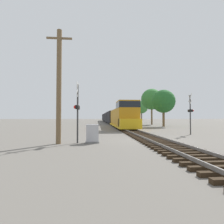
% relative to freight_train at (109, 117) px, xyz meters
% --- Properties ---
extents(ground_plane, '(400.00, 400.00, 0.00)m').
position_rel_freight_train_xyz_m(ground_plane, '(0.00, -47.66, -1.85)').
color(ground_plane, '#666059').
extents(rail_track_bed, '(2.60, 160.00, 0.31)m').
position_rel_freight_train_xyz_m(rail_track_bed, '(0.00, -47.66, -1.72)').
color(rail_track_bed, black).
rests_on(rail_track_bed, ground).
extents(freight_train, '(2.98, 80.10, 4.26)m').
position_rel_freight_train_xyz_m(freight_train, '(0.00, 0.00, 0.00)').
color(freight_train, '#B77A14').
rests_on(freight_train, ground).
extents(crossing_signal_near, '(0.36, 1.01, 4.46)m').
position_rel_freight_train_xyz_m(crossing_signal_near, '(-5.89, -48.73, 0.66)').
color(crossing_signal_near, '#333333').
rests_on(crossing_signal_near, ground).
extents(crossing_signal_far, '(0.43, 1.01, 4.46)m').
position_rel_freight_train_xyz_m(crossing_signal_far, '(5.68, -43.50, 0.66)').
color(crossing_signal_far, '#333333').
rests_on(crossing_signal_far, ground).
extents(relay_cabinet, '(0.98, 0.57, 1.34)m').
position_rel_freight_train_xyz_m(relay_cabinet, '(-4.78, -48.74, -1.19)').
color(relay_cabinet, slate).
rests_on(relay_cabinet, ground).
extents(utility_pole, '(1.80, 0.35, 8.15)m').
position_rel_freight_train_xyz_m(utility_pole, '(-7.16, -48.98, 2.31)').
color(utility_pole, brown).
rests_on(utility_pole, ground).
extents(tree_far_right, '(4.70, 4.70, 7.49)m').
position_rel_freight_train_xyz_m(tree_far_right, '(9.02, -27.33, 3.26)').
color(tree_far_right, brown).
rests_on(tree_far_right, ground).
extents(tree_mid_background, '(5.39, 5.39, 9.25)m').
position_rel_freight_train_xyz_m(tree_mid_background, '(9.62, -17.84, 4.68)').
color(tree_mid_background, brown).
rests_on(tree_mid_background, ground).
extents(tree_deep_background, '(4.62, 4.62, 7.92)m').
position_rel_freight_train_xyz_m(tree_deep_background, '(11.89, 1.09, 3.74)').
color(tree_deep_background, brown).
rests_on(tree_deep_background, ground).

